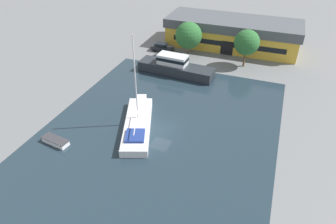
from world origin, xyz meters
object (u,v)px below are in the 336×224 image
object	(u,v)px
warehouse_building	(232,33)
quay_tree_near_building	(189,36)
quay_tree_by_water	(247,43)
parked_car	(162,47)
sailboat_moored	(138,124)
small_dinghy	(56,141)
motor_cruiser	(175,67)

from	to	relation	value
warehouse_building	quay_tree_near_building	size ratio (longest dim) A/B	4.00
warehouse_building	quay_tree_by_water	bearing A→B (deg)	-65.59
quay_tree_by_water	parked_car	bearing A→B (deg)	175.41
sailboat_moored	small_dinghy	xyz separation A→B (m)	(-8.07, -6.50, -0.28)
parked_car	small_dinghy	bearing A→B (deg)	-5.07
parked_car	motor_cruiser	distance (m)	10.52
quay_tree_near_building	quay_tree_by_water	distance (m)	10.97
parked_car	sailboat_moored	bearing A→B (deg)	12.28
sailboat_moored	small_dinghy	size ratio (longest dim) A/B	3.41
warehouse_building	quay_tree_near_building	xyz separation A→B (m)	(-6.90, -8.16, 1.29)
quay_tree_near_building	quay_tree_by_water	size ratio (longest dim) A/B	0.99
warehouse_building	motor_cruiser	xyz separation A→B (m)	(-6.67, -16.27, -1.62)
quay_tree_near_building	sailboat_moored	world-z (taller)	sailboat_moored
quay_tree_near_building	motor_cruiser	world-z (taller)	quay_tree_near_building
warehouse_building	sailboat_moored	xyz separation A→B (m)	(-6.01, -32.71, -2.25)
motor_cruiser	warehouse_building	bearing A→B (deg)	-18.81
warehouse_building	quay_tree_near_building	distance (m)	10.76
warehouse_building	small_dinghy	xyz separation A→B (m)	(-14.08, -39.20, -2.53)
quay_tree_by_water	parked_car	distance (m)	17.05
warehouse_building	parked_car	size ratio (longest dim) A/B	5.88
quay_tree_by_water	sailboat_moored	size ratio (longest dim) A/B	0.53
quay_tree_by_water	small_dinghy	bearing A→B (deg)	-120.88
quay_tree_near_building	quay_tree_by_water	xyz separation A→B (m)	(10.93, -0.73, 0.37)
parked_car	quay_tree_by_water	bearing A→B (deg)	83.11
quay_tree_near_building	sailboat_moored	distance (m)	24.81
quay_tree_by_water	parked_car	size ratio (longest dim) A/B	1.49
quay_tree_near_building	small_dinghy	bearing A→B (deg)	-103.04
parked_car	motor_cruiser	world-z (taller)	motor_cruiser
motor_cruiser	quay_tree_near_building	bearing A→B (deg)	5.11
parked_car	sailboat_moored	size ratio (longest dim) A/B	0.36
warehouse_building	motor_cruiser	world-z (taller)	warehouse_building
sailboat_moored	small_dinghy	world-z (taller)	sailboat_moored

